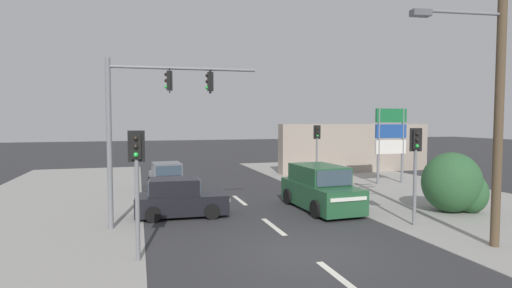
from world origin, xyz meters
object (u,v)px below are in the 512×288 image
hatchback_kerbside_parked (166,177)px  pedestal_signal_far_median (317,144)px  shopping_plaza_sign (391,135)px  hatchback_oncoming_near (180,199)px  utility_pole_foreground_right (496,75)px  traffic_signal_mast (147,112)px  suv_receding_far (320,189)px  pedestal_signal_right_kerb (415,160)px  pedestal_signal_left_kerb (137,173)px

hatchback_kerbside_parked → pedestal_signal_far_median: bearing=-1.0°
shopping_plaza_sign → hatchback_oncoming_near: size_ratio=1.24×
utility_pole_foreground_right → shopping_plaza_sign: size_ratio=2.09×
traffic_signal_mast → suv_receding_far: (7.20, 0.97, -3.26)m
pedestal_signal_right_kerb → suv_receding_far: 4.37m
traffic_signal_mast → pedestal_signal_right_kerb: traffic_signal_mast is taller
pedestal_signal_right_kerb → traffic_signal_mast: bearing=164.6°
pedestal_signal_far_median → hatchback_oncoming_near: (-8.95, -6.31, -1.71)m
shopping_plaza_sign → hatchback_oncoming_near: shopping_plaza_sign is taller
pedestal_signal_left_kerb → hatchback_oncoming_near: size_ratio=0.96×
traffic_signal_mast → pedestal_signal_left_kerb: size_ratio=1.69×
utility_pole_foreground_right → pedestal_signal_left_kerb: (-10.22, 1.73, -2.76)m
pedestal_signal_left_kerb → hatchback_kerbside_parked: (1.51, 11.40, -1.71)m
shopping_plaza_sign → suv_receding_far: size_ratio=1.00×
pedestal_signal_left_kerb → traffic_signal_mast: bearing=84.0°
utility_pole_foreground_right → shopping_plaza_sign: 12.55m
hatchback_kerbside_parked → hatchback_oncoming_near: bearing=-89.1°
pedestal_signal_right_kerb → hatchback_oncoming_near: size_ratio=0.96×
utility_pole_foreground_right → pedestal_signal_far_median: utility_pole_foreground_right is taller
shopping_plaza_sign → suv_receding_far: (-7.19, -5.22, -2.10)m
pedestal_signal_right_kerb → utility_pole_foreground_right: bearing=-78.1°
suv_receding_far → hatchback_kerbside_parked: (-6.06, 6.85, -0.18)m
traffic_signal_mast → shopping_plaza_sign: bearing=23.3°
shopping_plaza_sign → hatchback_kerbside_parked: shopping_plaza_sign is taller
pedestal_signal_right_kerb → hatchback_kerbside_parked: (-8.13, 10.38, -1.71)m
utility_pole_foreground_right → suv_receding_far: 8.05m
traffic_signal_mast → shopping_plaza_sign: (14.39, 6.19, -1.16)m
shopping_plaza_sign → hatchback_oncoming_near: bearing=-159.8°
utility_pole_foreground_right → pedestal_signal_far_median: bearing=88.5°
shopping_plaza_sign → hatchback_kerbside_parked: 13.54m
utility_pole_foreground_right → shopping_plaza_sign: bearing=68.4°
pedestal_signal_far_median → suv_receding_far: size_ratio=0.78×
hatchback_oncoming_near → hatchback_kerbside_parked: same height
utility_pole_foreground_right → pedestal_signal_left_kerb: 10.73m
traffic_signal_mast → pedestal_signal_left_kerb: traffic_signal_mast is taller
hatchback_oncoming_near → hatchback_kerbside_parked: 6.47m
pedestal_signal_right_kerb → suv_receding_far: (-2.07, 3.53, -1.53)m
utility_pole_foreground_right → shopping_plaza_sign: utility_pole_foreground_right is taller
pedestal_signal_right_kerb → hatchback_oncoming_near: (-8.03, 3.91, -1.71)m
pedestal_signal_far_median → shopping_plaza_sign: bearing=-19.3°
utility_pole_foreground_right → traffic_signal_mast: bearing=151.7°
pedestal_signal_left_kerb → hatchback_kerbside_parked: size_ratio=0.96×
suv_receding_far → shopping_plaza_sign: bearing=36.0°
pedestal_signal_far_median → shopping_plaza_sign: 4.49m
suv_receding_far → pedestal_signal_right_kerb: bearing=-59.6°
utility_pole_foreground_right → hatchback_oncoming_near: utility_pole_foreground_right is taller
traffic_signal_mast → pedestal_signal_far_median: (10.19, 7.66, -1.73)m
pedestal_signal_left_kerb → shopping_plaza_sign: bearing=33.5°
utility_pole_foreground_right → hatchback_kerbside_parked: size_ratio=2.60×
pedestal_signal_left_kerb → suv_receding_far: 8.97m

